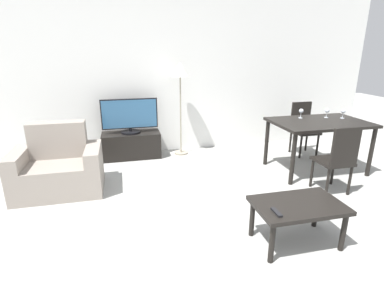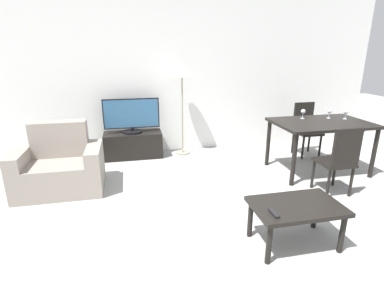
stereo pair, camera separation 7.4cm
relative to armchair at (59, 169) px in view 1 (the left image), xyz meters
The scene contains 13 objects.
wall_back 2.42m from the armchair, 39.19° to the left, with size 7.73×0.06×2.70m.
armchair is the anchor object (origin of this frame).
tv_stand 1.46m from the armchair, 48.55° to the left, with size 0.97×0.43×0.43m.
tv 1.52m from the armchair, 48.49° to the left, with size 0.92×0.32×0.58m.
coffee_table 2.94m from the armchair, 35.47° to the right, with size 0.83×0.52×0.42m.
dining_table 3.71m from the armchair, ahead, with size 1.38×0.89×0.77m.
dining_chair_near 3.56m from the armchair, 14.48° to the right, with size 0.40×0.40×0.91m.
dining_chair_far 3.98m from the armchair, ahead, with size 0.40×0.40×0.91m.
floor_lamp 2.37m from the armchair, 30.67° to the left, with size 0.31×0.31×1.59m.
remote_primary 2.78m from the armchair, 40.80° to the right, with size 0.04×0.15×0.02m.
wine_glass_left 4.18m from the armchair, ahead, with size 0.07×0.07×0.15m.
wine_glass_center 3.97m from the armchair, ahead, with size 0.07×0.07×0.15m.
wine_glass_right 3.57m from the armchair, ahead, with size 0.07×0.07×0.15m.
Camera 1 is at (-0.84, -1.74, 1.80)m, focal length 28.00 mm.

